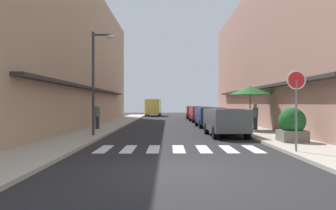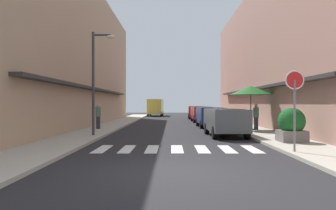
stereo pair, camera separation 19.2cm
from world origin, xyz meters
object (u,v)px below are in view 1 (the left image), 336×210
parked_car_near (227,119)px  pedestrian_walking_near (99,116)px  parked_car_far (201,112)px  delivery_van (154,106)px  planter_corner (293,125)px  pedestrian_walking_far (257,116)px  round_street_sign (297,89)px  cafe_umbrella (251,90)px  parked_car_mid (210,115)px  parked_car_distant (195,111)px  street_lamp (98,72)px

parked_car_near → pedestrian_walking_near: bearing=153.4°
parked_car_far → delivery_van: size_ratio=0.80×
parked_car_far → delivery_van: (-5.12, 15.25, 0.48)m
planter_corner → pedestrian_walking_far: bearing=88.9°
parked_car_far → round_street_sign: bearing=-86.2°
parked_car_far → planter_corner: size_ratio=3.02×
cafe_umbrella → planter_corner: size_ratio=1.89×
delivery_van → planter_corner: bearing=-77.1°
parked_car_mid → round_street_sign: 13.02m
parked_car_far → parked_car_distant: bearing=90.0°
parked_car_near → round_street_sign: size_ratio=1.50×
parked_car_distant → cafe_umbrella: cafe_umbrella is taller
pedestrian_walking_far → cafe_umbrella: bearing=-160.0°
parked_car_far → round_street_sign: (1.30, -19.83, 1.30)m
delivery_van → parked_car_mid: bearing=-77.0°
round_street_sign → pedestrian_walking_near: 13.41m
delivery_van → cafe_umbrella: cafe_umbrella is taller
street_lamp → cafe_umbrella: 9.46m
parked_car_far → cafe_umbrella: bearing=-79.0°
parked_car_near → cafe_umbrella: cafe_umbrella is taller
parked_car_near → parked_car_far: (0.00, 13.66, 0.00)m
delivery_van → cafe_umbrella: size_ratio=2.00×
parked_car_mid → planter_corner: 10.26m
round_street_sign → street_lamp: 9.85m
delivery_van → planter_corner: (7.39, -32.20, -0.58)m
cafe_umbrella → pedestrian_walking_far: bearing=-3.3°
parked_car_near → round_street_sign: 6.43m
delivery_van → pedestrian_walking_near: delivery_van is taller
round_street_sign → planter_corner: (0.97, 2.89, -1.39)m
delivery_van → planter_corner: 33.04m
pedestrian_walking_near → pedestrian_walking_far: (9.98, -0.81, -0.02)m
delivery_van → cafe_umbrella: (7.18, -25.91, 1.15)m
street_lamp → pedestrian_walking_near: bearing=102.0°
parked_car_distant → parked_car_far: bearing=-90.0°
delivery_van → street_lamp: street_lamp is taller
parked_car_mid → delivery_van: 22.78m
parked_car_distant → planter_corner: planter_corner is taller
parked_car_far → pedestrian_walking_near: size_ratio=2.69×
parked_car_mid → parked_car_distant: 13.56m
parked_car_mid → street_lamp: street_lamp is taller
parked_car_distant → pedestrian_walking_far: pedestrian_walking_far is taller
parked_car_distant → pedestrian_walking_near: (-7.59, -16.49, 0.05)m
street_lamp → planter_corner: size_ratio=3.67×
street_lamp → cafe_umbrella: size_ratio=1.94×
planter_corner → parked_car_near: bearing=124.7°
pedestrian_walking_near → parked_car_far: bearing=75.6°
parked_car_mid → pedestrian_walking_far: pedestrian_walking_far is taller
parked_car_distant → cafe_umbrella: 17.48m
parked_car_mid → street_lamp: (-6.68, -7.24, 2.44)m
round_street_sign → pedestrian_walking_far: bearing=83.2°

